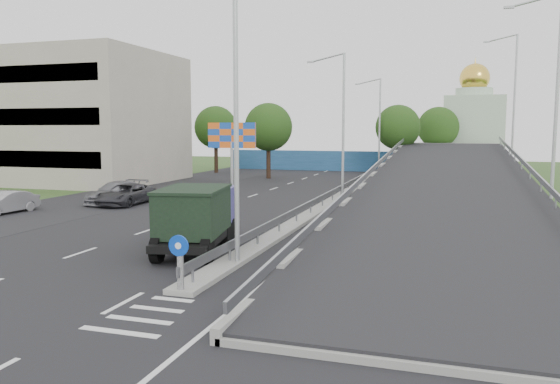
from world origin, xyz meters
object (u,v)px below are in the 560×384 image
at_px(sign_bollard, 180,262).
at_px(parked_car_b, 5,203).
at_px(billboard, 232,139).
at_px(dump_truck, 198,215).
at_px(lamp_post_near, 231,106).
at_px(church, 473,127).
at_px(lamp_post_far, 378,121).
at_px(parked_car_d, 116,193).
at_px(parked_car_c, 126,194).
at_px(lamp_post_mid, 341,117).

height_order(sign_bollard, parked_car_b, sign_bollard).
bearing_deg(billboard, dump_truck, -71.29).
bearing_deg(billboard, lamp_post_near, -67.51).
relative_size(lamp_post_near, dump_truck, 1.58).
height_order(sign_bollard, lamp_post_near, lamp_post_near).
bearing_deg(dump_truck, church, 65.83).
height_order(church, billboard, church).
bearing_deg(lamp_post_far, church, 54.76).
relative_size(church, parked_car_d, 2.73).
distance_m(sign_bollard, church, 58.84).
distance_m(lamp_post_near, parked_car_d, 19.98).
distance_m(lamp_post_far, billboard, 20.24).
bearing_deg(dump_truck, sign_bollard, -80.02).
bearing_deg(lamp_post_near, lamp_post_far, 90.00).
relative_size(parked_car_c, parked_car_d, 0.99).
height_order(lamp_post_mid, parked_car_c, lamp_post_mid).
xyz_separation_m(sign_bollard, billboard, (-9.00, 25.83, 3.15)).
bearing_deg(lamp_post_far, sign_bollard, -90.14).
height_order(sign_bollard, parked_car_d, sign_bollard).
distance_m(billboard, parked_car_d, 10.49).
relative_size(lamp_post_mid, dump_truck, 1.58).
bearing_deg(lamp_post_far, dump_truck, -93.53).
xyz_separation_m(lamp_post_near, parked_car_b, (-17.58, 7.44, -5.14)).
xyz_separation_m(lamp_post_mid, billboard, (-9.11, 2.00, -1.62)).
distance_m(lamp_post_near, billboard, 23.87).
bearing_deg(dump_truck, parked_car_c, 123.15).
bearing_deg(sign_bollard, parked_car_d, 128.86).
distance_m(billboard, parked_car_c, 10.41).
distance_m(lamp_post_mid, church, 35.41).
bearing_deg(parked_car_b, lamp_post_mid, 40.28).
relative_size(lamp_post_far, parked_car_d, 1.99).
bearing_deg(parked_car_c, lamp_post_near, -46.72).
bearing_deg(parked_car_b, billboard, 64.54).
relative_size(lamp_post_near, lamp_post_mid, 1.00).
distance_m(sign_bollard, parked_car_b, 20.79).
bearing_deg(parked_car_d, billboard, 64.09).
xyz_separation_m(lamp_post_near, lamp_post_far, (0.00, 40.00, 0.00)).
relative_size(sign_bollard, parked_car_d, 0.33).
distance_m(sign_bollard, billboard, 27.53).
bearing_deg(parked_car_b, parked_car_d, 63.32).
xyz_separation_m(billboard, parked_car_d, (-4.85, -8.63, -3.45)).
bearing_deg(church, parked_car_b, -120.54).
relative_size(lamp_post_far, church, 0.73).
xyz_separation_m(lamp_post_near, parked_car_d, (-13.96, 13.37, -5.07)).
distance_m(lamp_post_mid, parked_car_d, 16.27).
xyz_separation_m(parked_car_b, parked_car_c, (4.63, 5.55, 0.02)).
distance_m(lamp_post_near, church, 54.90).
relative_size(parked_car_b, parked_car_d, 0.80).
bearing_deg(dump_truck, billboard, 97.78).
bearing_deg(lamp_post_far, billboard, -116.84).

